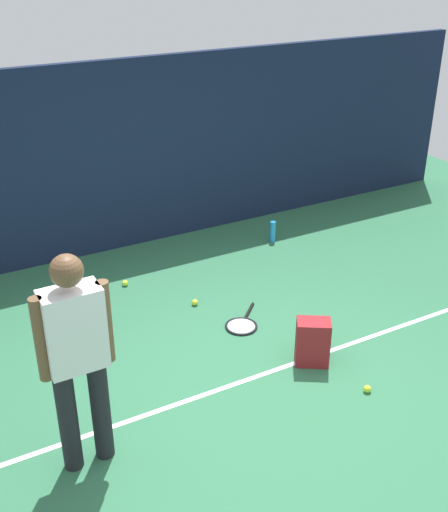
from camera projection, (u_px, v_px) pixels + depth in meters
ground_plane at (246, 374)px, 5.66m from camera, size 12.00×12.00×0.00m
back_fence at (118, 158)px, 7.50m from camera, size 10.00×0.10×2.26m
court_line at (250, 379)px, 5.60m from camera, size 9.00×0.05×0.00m
tennis_player at (77, 352)px, 4.32m from camera, size 0.53×0.22×1.70m
tennis_racket at (242, 325)px, 6.36m from camera, size 0.56×0.55×0.03m
backpack at (312, 342)px, 5.74m from camera, size 0.37×0.38×0.44m
tennis_ball_near_player at (367, 389)px, 5.43m from camera, size 0.07×0.07×0.07m
tennis_ball_by_fence at (195, 302)px, 6.70m from camera, size 0.07×0.07×0.07m
tennis_ball_mid_court at (125, 283)px, 7.07m from camera, size 0.07×0.07×0.07m
water_bottle at (273, 232)px, 8.04m from camera, size 0.07×0.07×0.27m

